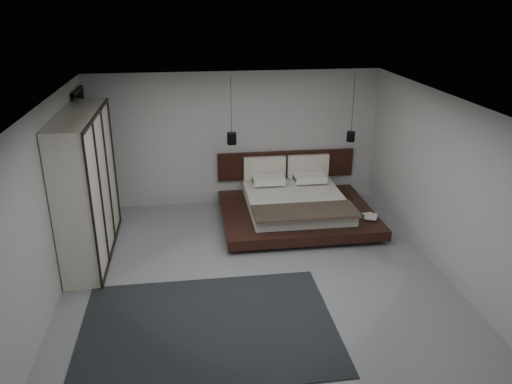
{
  "coord_description": "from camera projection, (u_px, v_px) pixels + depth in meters",
  "views": [
    {
      "loc": [
        -0.96,
        -7.05,
        4.21
      ],
      "look_at": [
        0.18,
        1.2,
        0.91
      ],
      "focal_mm": 35.0,
      "sensor_mm": 36.0,
      "label": 1
    }
  ],
  "objects": [
    {
      "name": "pendant_left",
      "position": [
        232.0,
        138.0,
        9.75
      ],
      "size": [
        0.19,
        0.19,
        1.32
      ],
      "color": "black",
      "rests_on": "ceiling"
    },
    {
      "name": "lattice_screen",
      "position": [
        86.0,
        157.0,
        9.57
      ],
      "size": [
        0.05,
        0.9,
        2.6
      ],
      "primitive_type": "cube",
      "color": "black",
      "rests_on": "floor"
    },
    {
      "name": "rug",
      "position": [
        208.0,
        327.0,
        6.77
      ],
      "size": [
        3.44,
        2.46,
        0.01
      ],
      "primitive_type": "cube",
      "rotation": [
        0.0,
        0.0,
        0.0
      ],
      "color": "black",
      "rests_on": "floor"
    },
    {
      "name": "wall_right",
      "position": [
        440.0,
        182.0,
        8.03
      ],
      "size": [
        0.0,
        6.0,
        6.0
      ],
      "primitive_type": "plane",
      "rotation": [
        1.57,
        0.0,
        -1.57
      ],
      "color": "#B5B4B2",
      "rests_on": "floor"
    },
    {
      "name": "floor",
      "position": [
        255.0,
        271.0,
        8.17
      ],
      "size": [
        6.0,
        6.0,
        0.0
      ],
      "primitive_type": "plane",
      "color": "gray",
      "rests_on": "ground"
    },
    {
      "name": "bed",
      "position": [
        295.0,
        205.0,
        9.94
      ],
      "size": [
        2.94,
        2.46,
        1.1
      ],
      "color": "black",
      "rests_on": "floor"
    },
    {
      "name": "wall_left",
      "position": [
        52.0,
        202.0,
        7.27
      ],
      "size": [
        0.0,
        6.0,
        6.0
      ],
      "primitive_type": "plane",
      "rotation": [
        1.57,
        0.0,
        1.57
      ],
      "color": "#B5B4B2",
      "rests_on": "floor"
    },
    {
      "name": "ceiling",
      "position": [
        255.0,
        101.0,
        7.13
      ],
      "size": [
        6.0,
        6.0,
        0.0
      ],
      "primitive_type": "plane",
      "rotation": [
        3.14,
        0.0,
        0.0
      ],
      "color": "white",
      "rests_on": "wall_back"
    },
    {
      "name": "pendant_right",
      "position": [
        351.0,
        136.0,
        10.08
      ],
      "size": [
        0.17,
        0.17,
        1.36
      ],
      "color": "black",
      "rests_on": "ceiling"
    },
    {
      "name": "book_lower",
      "position": [
        365.0,
        216.0,
        9.48
      ],
      "size": [
        0.24,
        0.3,
        0.03
      ],
      "primitive_type": "imported",
      "rotation": [
        0.0,
        0.0,
        0.15
      ],
      "color": "#99724C",
      "rests_on": "bed"
    },
    {
      "name": "book_upper",
      "position": [
        365.0,
        216.0,
        9.44
      ],
      "size": [
        0.34,
        0.38,
        0.02
      ],
      "primitive_type": "imported",
      "rotation": [
        0.0,
        0.0,
        -0.45
      ],
      "color": "#99724C",
      "rests_on": "book_lower"
    },
    {
      "name": "wardrobe",
      "position": [
        87.0,
        186.0,
        8.31
      ],
      "size": [
        0.59,
        2.52,
        2.47
      ],
      "color": "beige",
      "rests_on": "floor"
    },
    {
      "name": "wall_back",
      "position": [
        236.0,
        139.0,
        10.41
      ],
      "size": [
        6.0,
        0.0,
        6.0
      ],
      "primitive_type": "plane",
      "rotation": [
        1.57,
        0.0,
        0.0
      ],
      "color": "#B5B4B2",
      "rests_on": "floor"
    },
    {
      "name": "wall_front",
      "position": [
        296.0,
        303.0,
        4.89
      ],
      "size": [
        6.0,
        0.0,
        6.0
      ],
      "primitive_type": "plane",
      "rotation": [
        -1.57,
        0.0,
        0.0
      ],
      "color": "#B5B4B2",
      "rests_on": "floor"
    }
  ]
}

